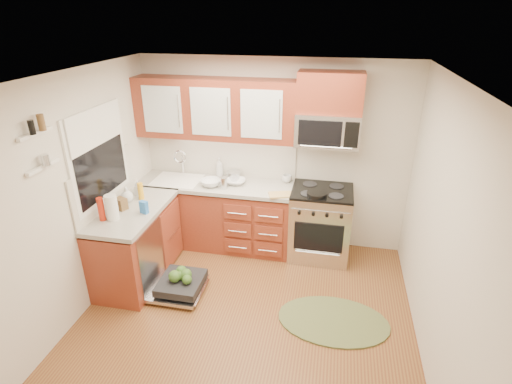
% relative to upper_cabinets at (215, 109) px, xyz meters
% --- Properties ---
extents(floor, '(3.50, 3.50, 0.00)m').
position_rel_upper_cabinets_xyz_m(floor, '(0.73, -1.57, -1.88)').
color(floor, brown).
rests_on(floor, ground).
extents(ceiling, '(3.50, 3.50, 0.00)m').
position_rel_upper_cabinets_xyz_m(ceiling, '(0.73, -1.57, 0.62)').
color(ceiling, white).
rests_on(ceiling, ground).
extents(wall_back, '(3.50, 0.04, 2.50)m').
position_rel_upper_cabinets_xyz_m(wall_back, '(0.73, 0.18, -0.62)').
color(wall_back, beige).
rests_on(wall_back, ground).
extents(wall_front, '(3.50, 0.04, 2.50)m').
position_rel_upper_cabinets_xyz_m(wall_front, '(0.73, -3.33, -0.62)').
color(wall_front, beige).
rests_on(wall_front, ground).
extents(wall_left, '(0.04, 3.50, 2.50)m').
position_rel_upper_cabinets_xyz_m(wall_left, '(-1.02, -1.57, -0.62)').
color(wall_left, beige).
rests_on(wall_left, ground).
extents(wall_right, '(0.04, 3.50, 2.50)m').
position_rel_upper_cabinets_xyz_m(wall_right, '(2.48, -1.57, -0.62)').
color(wall_right, beige).
rests_on(wall_right, ground).
extents(base_cabinet_back, '(2.05, 0.60, 0.85)m').
position_rel_upper_cabinets_xyz_m(base_cabinet_back, '(0.00, -0.12, -1.45)').
color(base_cabinet_back, maroon).
rests_on(base_cabinet_back, ground).
extents(base_cabinet_left, '(0.60, 1.25, 0.85)m').
position_rel_upper_cabinets_xyz_m(base_cabinet_left, '(-0.72, -1.05, -1.45)').
color(base_cabinet_left, maroon).
rests_on(base_cabinet_left, ground).
extents(countertop_back, '(2.07, 0.64, 0.05)m').
position_rel_upper_cabinets_xyz_m(countertop_back, '(0.00, -0.14, -0.97)').
color(countertop_back, '#A8A39A').
rests_on(countertop_back, base_cabinet_back).
extents(countertop_left, '(0.64, 1.27, 0.05)m').
position_rel_upper_cabinets_xyz_m(countertop_left, '(-0.71, -1.05, -0.97)').
color(countertop_left, '#A8A39A').
rests_on(countertop_left, base_cabinet_left).
extents(backsplash_back, '(2.05, 0.02, 0.57)m').
position_rel_upper_cabinets_xyz_m(backsplash_back, '(0.00, 0.16, -0.67)').
color(backsplash_back, beige).
rests_on(backsplash_back, ground).
extents(backsplash_left, '(0.02, 1.25, 0.57)m').
position_rel_upper_cabinets_xyz_m(backsplash_left, '(-1.01, -1.05, -0.67)').
color(backsplash_left, beige).
rests_on(backsplash_left, ground).
extents(upper_cabinets, '(2.05, 0.35, 0.75)m').
position_rel_upper_cabinets_xyz_m(upper_cabinets, '(0.00, 0.00, 0.00)').
color(upper_cabinets, maroon).
rests_on(upper_cabinets, ground).
extents(cabinet_over_mw, '(0.76, 0.35, 0.47)m').
position_rel_upper_cabinets_xyz_m(cabinet_over_mw, '(1.41, 0.00, 0.26)').
color(cabinet_over_mw, maroon).
rests_on(cabinet_over_mw, ground).
extents(range, '(0.76, 0.64, 0.95)m').
position_rel_upper_cabinets_xyz_m(range, '(1.41, -0.15, -1.40)').
color(range, silver).
rests_on(range, ground).
extents(microwave, '(0.76, 0.38, 0.40)m').
position_rel_upper_cabinets_xyz_m(microwave, '(1.41, -0.02, -0.18)').
color(microwave, silver).
rests_on(microwave, ground).
extents(sink, '(0.62, 0.50, 0.26)m').
position_rel_upper_cabinets_xyz_m(sink, '(-0.52, -0.16, -1.07)').
color(sink, white).
rests_on(sink, ground).
extents(dishwasher, '(0.70, 0.60, 0.20)m').
position_rel_upper_cabinets_xyz_m(dishwasher, '(-0.13, -1.27, -1.77)').
color(dishwasher, silver).
rests_on(dishwasher, ground).
extents(window, '(0.03, 1.05, 1.05)m').
position_rel_upper_cabinets_xyz_m(window, '(-1.01, -1.07, -0.32)').
color(window, white).
rests_on(window, ground).
extents(window_blind, '(0.02, 0.96, 0.40)m').
position_rel_upper_cabinets_xyz_m(window_blind, '(-0.98, -1.07, 0.00)').
color(window_blind, white).
rests_on(window_blind, ground).
extents(shelf_upper, '(0.04, 0.40, 0.03)m').
position_rel_upper_cabinets_xyz_m(shelf_upper, '(-0.99, -1.92, 0.17)').
color(shelf_upper, white).
rests_on(shelf_upper, ground).
extents(shelf_lower, '(0.04, 0.40, 0.03)m').
position_rel_upper_cabinets_xyz_m(shelf_lower, '(-0.99, -1.92, -0.12)').
color(shelf_lower, white).
rests_on(shelf_lower, ground).
extents(rug, '(1.33, 1.05, 0.02)m').
position_rel_upper_cabinets_xyz_m(rug, '(1.65, -1.40, -1.86)').
color(rug, '#63673B').
rests_on(rug, ground).
extents(skillet, '(0.31, 0.31, 0.05)m').
position_rel_upper_cabinets_xyz_m(skillet, '(1.34, -0.33, -0.90)').
color(skillet, black).
rests_on(skillet, range).
extents(stock_pot, '(0.20, 0.20, 0.11)m').
position_rel_upper_cabinets_xyz_m(stock_pot, '(0.21, 0.03, -0.89)').
color(stock_pot, silver).
rests_on(stock_pot, countertop_back).
extents(cutting_board, '(0.32, 0.26, 0.02)m').
position_rel_upper_cabinets_xyz_m(cutting_board, '(0.91, -0.35, -0.94)').
color(cutting_board, tan).
rests_on(cutting_board, countertop_back).
extents(canister, '(0.12, 0.12, 0.15)m').
position_rel_upper_cabinets_xyz_m(canister, '(0.16, -0.29, -0.88)').
color(canister, silver).
rests_on(canister, countertop_back).
extents(paper_towel_roll, '(0.15, 0.15, 0.29)m').
position_rel_upper_cabinets_xyz_m(paper_towel_roll, '(-0.79, -1.32, -0.81)').
color(paper_towel_roll, white).
rests_on(paper_towel_roll, countertop_left).
extents(mustard_bottle, '(0.08, 0.08, 0.21)m').
position_rel_upper_cabinets_xyz_m(mustard_bottle, '(-0.72, -0.79, -0.85)').
color(mustard_bottle, gold).
rests_on(mustard_bottle, countertop_left).
extents(red_bottle, '(0.08, 0.08, 0.26)m').
position_rel_upper_cabinets_xyz_m(red_bottle, '(-0.90, -1.36, -0.82)').
color(red_bottle, red).
rests_on(red_bottle, countertop_left).
extents(wooden_box, '(0.16, 0.14, 0.13)m').
position_rel_upper_cabinets_xyz_m(wooden_box, '(-0.83, -1.08, -0.88)').
color(wooden_box, brown).
rests_on(wooden_box, countertop_left).
extents(blue_carton, '(0.10, 0.08, 0.14)m').
position_rel_upper_cabinets_xyz_m(blue_carton, '(-0.52, -1.12, -0.88)').
color(blue_carton, blue).
rests_on(blue_carton, countertop_left).
extents(bowl_a, '(0.27, 0.27, 0.06)m').
position_rel_upper_cabinets_xyz_m(bowl_a, '(0.28, -0.12, -0.92)').
color(bowl_a, '#999999').
rests_on(bowl_a, countertop_back).
extents(bowl_b, '(0.31, 0.31, 0.08)m').
position_rel_upper_cabinets_xyz_m(bowl_b, '(-0.02, -0.24, -0.91)').
color(bowl_b, '#999999').
rests_on(bowl_b, countertop_back).
extents(cup, '(0.16, 0.16, 0.10)m').
position_rel_upper_cabinets_xyz_m(cup, '(0.93, 0.07, -0.90)').
color(cup, '#999999').
rests_on(cup, countertop_back).
extents(soap_bottle_a, '(0.12, 0.12, 0.26)m').
position_rel_upper_cabinets_xyz_m(soap_bottle_a, '(-0.00, 0.10, -0.82)').
color(soap_bottle_a, '#999999').
rests_on(soap_bottle_a, countertop_back).
extents(soap_bottle_b, '(0.11, 0.11, 0.19)m').
position_rel_upper_cabinets_xyz_m(soap_bottle_b, '(-0.82, -0.68, -0.85)').
color(soap_bottle_b, '#999999').
rests_on(soap_bottle_b, countertop_left).
extents(soap_bottle_c, '(0.18, 0.18, 0.19)m').
position_rel_upper_cabinets_xyz_m(soap_bottle_c, '(-0.86, -0.89, -0.85)').
color(soap_bottle_c, '#999999').
rests_on(soap_bottle_c, countertop_left).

